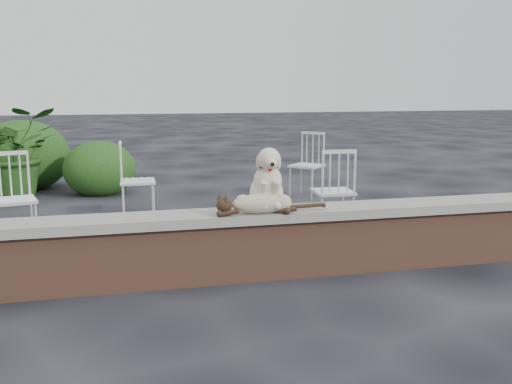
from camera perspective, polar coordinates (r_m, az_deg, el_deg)
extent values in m
plane|color=black|center=(4.89, -3.49, -8.69)|extent=(60.00, 60.00, 0.00)
cube|color=brown|center=(4.81, -3.52, -5.88)|extent=(6.00, 0.30, 0.50)
cube|color=slate|center=(4.74, -3.56, -2.52)|extent=(6.20, 0.40, 0.08)
imported|color=#1C4213|center=(9.09, -22.82, 3.70)|extent=(1.47, 1.38, 1.32)
ellipsoid|color=#1C4213|center=(9.79, -22.25, 3.33)|extent=(1.45, 1.33, 1.15)
ellipsoid|color=#1C4213|center=(8.90, -15.36, 2.22)|extent=(1.07, 0.98, 0.85)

